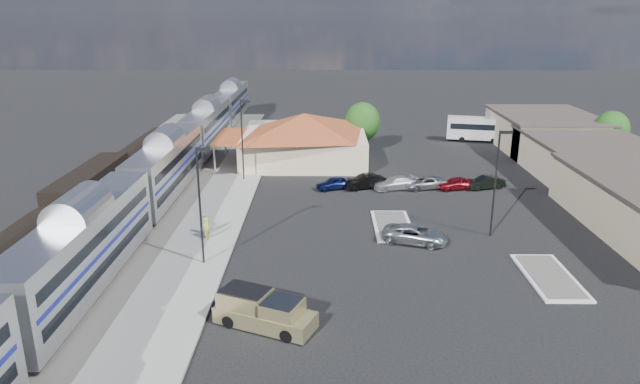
{
  "coord_description": "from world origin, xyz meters",
  "views": [
    {
      "loc": [
        -1.98,
        -44.8,
        18.12
      ],
      "look_at": [
        -2.4,
        3.18,
        2.8
      ],
      "focal_mm": 32.0,
      "sensor_mm": 36.0,
      "label": 1
    }
  ],
  "objects_px": {
    "pickup_truck": "(265,311)",
    "suv": "(415,234)",
    "coach_bus": "(486,128)",
    "station_depot": "(304,138)"
  },
  "relations": [
    {
      "from": "coach_bus",
      "to": "suv",
      "type": "bearing_deg",
      "value": 169.95
    },
    {
      "from": "coach_bus",
      "to": "station_depot",
      "type": "bearing_deg",
      "value": 127.69
    },
    {
      "from": "suv",
      "to": "coach_bus",
      "type": "relative_size",
      "value": 0.48
    },
    {
      "from": "pickup_truck",
      "to": "coach_bus",
      "type": "xyz_separation_m",
      "value": [
        26.68,
        50.64,
        1.02
      ]
    },
    {
      "from": "station_depot",
      "to": "suv",
      "type": "relative_size",
      "value": 3.47
    },
    {
      "from": "station_depot",
      "to": "suv",
      "type": "distance_m",
      "value": 27.6
    },
    {
      "from": "pickup_truck",
      "to": "suv",
      "type": "relative_size",
      "value": 1.22
    },
    {
      "from": "suv",
      "to": "coach_bus",
      "type": "xyz_separation_m",
      "value": [
        15.76,
        37.63,
        1.28
      ]
    },
    {
      "from": "pickup_truck",
      "to": "suv",
      "type": "xyz_separation_m",
      "value": [
        10.92,
        13.02,
        -0.26
      ]
    },
    {
      "from": "station_depot",
      "to": "coach_bus",
      "type": "height_order",
      "value": "station_depot"
    }
  ]
}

